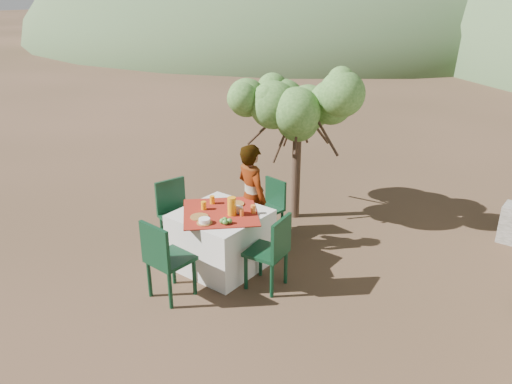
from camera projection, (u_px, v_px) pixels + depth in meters
ground at (226, 286)px, 6.09m from camera, size 160.00×160.00×0.00m
table at (221, 239)px, 6.43m from camera, size 1.30×1.30×0.76m
chair_far at (270, 205)px, 7.21m from camera, size 0.44×0.44×0.84m
chair_near at (164, 257)px, 5.66m from camera, size 0.48×0.48×0.99m
chair_left at (175, 211)px, 6.87m from camera, size 0.54×0.54×0.96m
chair_right at (272, 249)px, 5.87m from camera, size 0.49×0.49×0.95m
person at (252, 197)px, 6.75m from camera, size 0.63×0.51×1.50m
shrub_tree at (304, 115)px, 7.35m from camera, size 1.77×1.74×2.08m
hill_near_left at (305, 35)px, 38.23m from camera, size 40.00×40.00×16.00m
plate_far at (236, 204)px, 6.50m from camera, size 0.22×0.22×0.01m
plate_near at (199, 217)px, 6.13m from camera, size 0.23×0.23×0.01m
glass_far at (212, 200)px, 6.51m from camera, size 0.07×0.07×0.11m
glass_near at (204, 206)px, 6.34m from camera, size 0.07×0.07×0.11m
juice_pitcher at (232, 206)px, 6.16m from camera, size 0.11×0.11×0.23m
bowl_plate at (205, 223)px, 5.98m from camera, size 0.19×0.19×0.01m
white_bowl at (204, 220)px, 5.97m from camera, size 0.14×0.14×0.05m
jar_left at (242, 212)px, 6.17m from camera, size 0.05×0.05×0.09m
jar_right at (253, 209)px, 6.24m from camera, size 0.07×0.07×0.10m
napkin_holder at (239, 210)px, 6.23m from camera, size 0.08×0.05×0.10m
fruit_cluster at (225, 221)px, 5.96m from camera, size 0.13×0.12×0.07m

